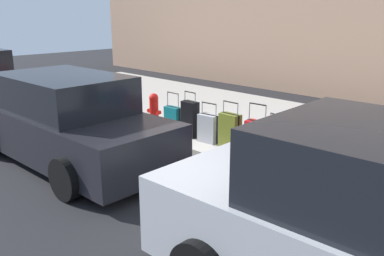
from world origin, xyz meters
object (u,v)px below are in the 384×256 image
(suitcase_black_0, at_px, (381,171))
(suitcase_teal_8, at_px, (173,119))
(fire_hydrant, at_px, (154,109))
(bollard_post, at_px, (131,106))
(suitcase_black_7, at_px, (190,119))
(parked_car_charcoal_1, at_px, (66,122))
(suitcase_olive_5, at_px, (230,131))
(suitcase_silver_6, at_px, (209,128))
(suitcase_navy_2, at_px, (312,150))
(suitcase_red_4, at_px, (256,137))
(suitcase_maroon_3, at_px, (279,146))
(suitcase_teal_1, at_px, (345,163))

(suitcase_black_0, distance_m, suitcase_teal_8, 4.35)
(fire_hydrant, distance_m, bollard_post, 0.67)
(suitcase_black_7, xyz_separation_m, parked_car_charcoal_1, (0.81, 2.30, 0.23))
(suitcase_olive_5, distance_m, fire_hydrant, 2.25)
(suitcase_silver_6, bearing_deg, suitcase_black_7, 0.99)
(suitcase_navy_2, bearing_deg, suitcase_teal_8, 0.01)
(suitcase_navy_2, xyz_separation_m, parked_car_charcoal_1, (3.56, 2.30, 0.22))
(suitcase_teal_8, bearing_deg, suitcase_navy_2, -179.99)
(suitcase_red_4, bearing_deg, bollard_post, 3.63)
(suitcase_black_0, distance_m, parked_car_charcoal_1, 5.18)
(suitcase_maroon_3, bearing_deg, suitcase_black_0, 180.00)
(suitcase_teal_1, xyz_separation_m, suitcase_maroon_3, (1.12, 0.07, 0.02))
(suitcase_black_0, xyz_separation_m, bollard_post, (5.69, 0.08, 0.01))
(suitcase_black_0, distance_m, suitcase_maroon_3, 1.68)
(suitcase_black_7, height_order, bollard_post, suitcase_black_7)
(bollard_post, xyz_separation_m, parked_car_charcoal_1, (-1.05, 2.20, 0.25))
(suitcase_black_7, bearing_deg, suitcase_teal_1, -179.29)
(suitcase_red_4, bearing_deg, fire_hydrant, 1.40)
(suitcase_navy_2, bearing_deg, suitcase_black_0, 178.72)
(suitcase_black_7, bearing_deg, suitcase_olive_5, -179.43)
(suitcase_black_7, xyz_separation_m, fire_hydrant, (1.20, -0.05, 0.01))
(suitcase_olive_5, xyz_separation_m, fire_hydrant, (2.25, -0.04, 0.05))
(suitcase_navy_2, distance_m, suitcase_black_7, 2.75)
(suitcase_olive_5, relative_size, fire_hydrant, 1.24)
(suitcase_black_0, relative_size, bollard_post, 1.27)
(suitcase_red_4, distance_m, suitcase_black_7, 1.59)
(suitcase_black_0, xyz_separation_m, suitcase_maroon_3, (1.68, -0.00, -0.03))
(suitcase_maroon_3, distance_m, suitcase_silver_6, 1.65)
(suitcase_red_4, height_order, fire_hydrant, suitcase_red_4)
(suitcase_red_4, distance_m, parked_car_charcoal_1, 3.41)
(suitcase_black_0, distance_m, suitcase_red_4, 2.26)
(suitcase_teal_1, bearing_deg, suitcase_teal_8, 0.70)
(suitcase_navy_2, relative_size, bollard_post, 1.14)
(suitcase_black_0, xyz_separation_m, suitcase_red_4, (2.25, -0.14, -0.04))
(parked_car_charcoal_1, bearing_deg, suitcase_black_0, -153.94)
(suitcase_maroon_3, distance_m, suitcase_red_4, 0.60)
(suitcase_silver_6, bearing_deg, suitcase_maroon_3, 178.67)
(suitcase_red_4, height_order, suitcase_silver_6, suitcase_red_4)
(suitcase_black_7, distance_m, parked_car_charcoal_1, 2.45)
(suitcase_maroon_3, bearing_deg, fire_hydrant, -1.28)
(suitcase_teal_1, xyz_separation_m, suitcase_silver_6, (2.77, 0.03, -0.02))
(suitcase_navy_2, height_order, suitcase_red_4, suitcase_red_4)
(suitcase_silver_6, bearing_deg, suitcase_teal_1, -179.34)
(suitcase_black_0, bearing_deg, suitcase_silver_6, -0.66)
(suitcase_olive_5, xyz_separation_m, suitcase_teal_8, (1.56, 0.02, -0.06))
(suitcase_black_0, distance_m, suitcase_teal_1, 0.56)
(suitcase_silver_6, bearing_deg, parked_car_charcoal_1, 60.21)
(suitcase_navy_2, bearing_deg, suitcase_black_7, -0.10)
(suitcase_red_4, distance_m, suitcase_teal_8, 2.10)
(suitcase_silver_6, distance_m, parked_car_charcoal_1, 2.68)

